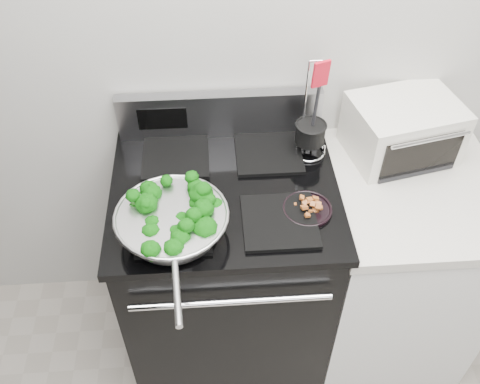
{
  "coord_description": "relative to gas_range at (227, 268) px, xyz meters",
  "views": [
    {
      "loc": [
        -0.34,
        0.1,
        2.25
      ],
      "look_at": [
        -0.25,
        1.36,
        0.98
      ],
      "focal_mm": 40.0,
      "sensor_mm": 36.0,
      "label": 1
    }
  ],
  "objects": [
    {
      "name": "back_wall",
      "position": [
        0.3,
        0.34,
        0.86
      ],
      "size": [
        4.0,
        0.02,
        2.7
      ],
      "primitive_type": "cube",
      "color": "#B3B0AA",
      "rests_on": "ground"
    },
    {
      "name": "gas_range",
      "position": [
        0.0,
        0.0,
        0.0
      ],
      "size": [
        0.79,
        0.69,
        1.13
      ],
      "color": "black",
      "rests_on": "floor"
    },
    {
      "name": "counter",
      "position": [
        0.68,
        -0.0,
        -0.03
      ],
      "size": [
        0.62,
        0.68,
        0.92
      ],
      "color": "white",
      "rests_on": "floor"
    },
    {
      "name": "skillet",
      "position": [
        -0.17,
        -0.2,
        0.52
      ],
      "size": [
        0.36,
        0.57,
        0.08
      ],
      "rotation": [
        0.0,
        0.0,
        0.07
      ],
      "color": "silver",
      "rests_on": "gas_range"
    },
    {
      "name": "broccoli_pile",
      "position": [
        -0.17,
        -0.19,
        0.54
      ],
      "size": [
        0.28,
        0.28,
        0.1
      ],
      "primitive_type": null,
      "color": "black",
      "rests_on": "skillet"
    },
    {
      "name": "bacon_plate",
      "position": [
        0.27,
        -0.13,
        0.48
      ],
      "size": [
        0.16,
        0.16,
        0.04
      ],
      "rotation": [
        0.0,
        0.0,
        -0.2
      ],
      "color": "black",
      "rests_on": "gas_range"
    },
    {
      "name": "utensil_holder",
      "position": [
        0.32,
        0.17,
        0.53
      ],
      "size": [
        0.13,
        0.13,
        0.39
      ],
      "rotation": [
        0.0,
        0.0,
        0.34
      ],
      "color": "silver",
      "rests_on": "gas_range"
    },
    {
      "name": "toaster_oven",
      "position": [
        0.66,
        0.18,
        0.54
      ],
      "size": [
        0.42,
        0.36,
        0.21
      ],
      "rotation": [
        0.0,
        0.0,
        0.21
      ],
      "color": "silver",
      "rests_on": "counter"
    }
  ]
}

